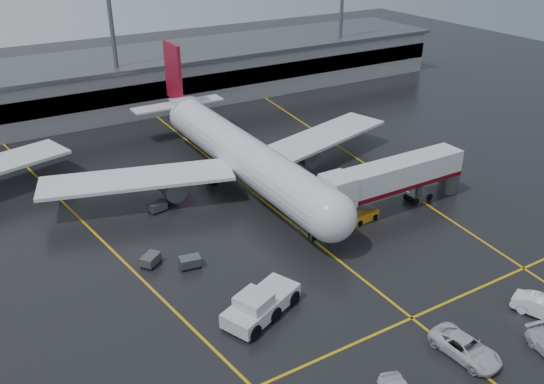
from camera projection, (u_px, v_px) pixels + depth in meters
ground at (278, 212)px, 65.29m from camera, size 220.00×220.00×0.00m
apron_line_centre at (278, 212)px, 65.28m from camera, size 0.25×90.00×0.02m
apron_line_stop at (412, 318)px, 48.39m from camera, size 60.00×0.25×0.02m
apron_line_left at (81, 219)px, 63.79m from camera, size 9.99×69.35×0.02m
apron_line_right at (349, 153)px, 81.22m from camera, size 7.57×69.64×0.02m
terminal at (137, 80)px, 100.17m from camera, size 122.00×19.00×8.60m
light_mast_mid at (112, 29)px, 88.78m from camera, size 3.00×1.20×25.45m
light_mast_right at (342, 7)px, 109.42m from camera, size 3.00×1.20×25.45m
main_airliner at (238, 151)px, 70.85m from camera, size 48.80×45.60×14.10m
jet_bridge at (395, 178)px, 64.37m from camera, size 19.90×3.40×6.05m
pushback_tractor at (260, 305)px, 48.23m from camera, size 8.16×5.77×2.71m
belt_loader at (363, 216)px, 63.45m from camera, size 3.71×2.00×2.26m
service_van_a at (465, 348)px, 43.96m from camera, size 3.18×5.97×1.60m
baggage_cart_a at (190, 262)px, 55.03m from camera, size 2.18×1.61×1.12m
baggage_cart_b at (151, 259)px, 55.39m from camera, size 2.38×2.26×1.12m
baggage_cart_c at (157, 207)px, 65.24m from camera, size 2.23×1.70×1.12m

